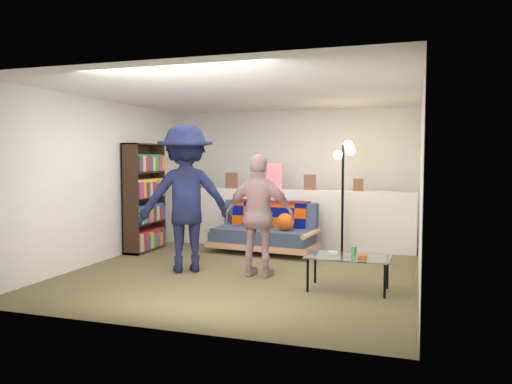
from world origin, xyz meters
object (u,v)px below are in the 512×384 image
Objects in this scene: bookshelf at (144,201)px; coffee_table at (349,258)px; floor_lamp at (344,174)px; person_right at (260,216)px; person_left at (186,198)px; futon_sofa at (265,231)px.

bookshelf reaches higher than coffee_table.
person_right is (-0.84, -1.78, -0.49)m from floor_lamp.
person_left is 1.07m from person_right.
floor_lamp is (1.24, 0.20, 0.94)m from futon_sofa.
futon_sofa is 0.91× the size of person_left.
futon_sofa is at bearing -142.79° from person_left.
person_right is (1.05, -0.00, -0.20)m from person_left.
coffee_table is 2.32m from floor_lamp.
person_left reaches higher than bookshelf.
person_left is at bearing -40.87° from bookshelf.
floor_lamp reaches higher than bookshelf.
bookshelf is 2.62m from person_right.
bookshelf is 3.86m from coffee_table.
futon_sofa is 2.06m from bookshelf.
person_left reaches higher than floor_lamp.
futon_sofa is 1.87× the size of coffee_table.
futon_sofa is at bearing 129.88° from coffee_table.
floor_lamp is (3.20, 0.65, 0.46)m from bookshelf.
floor_lamp reaches higher than coffee_table.
coffee_table is 2.35m from person_left.
person_right is at bearing -75.67° from futon_sofa.
floor_lamp is (-0.35, 2.11, 0.91)m from coffee_table.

